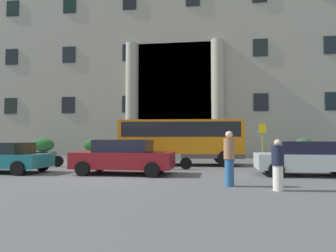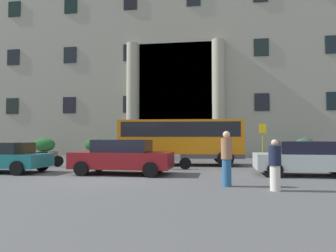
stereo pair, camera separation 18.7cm
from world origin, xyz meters
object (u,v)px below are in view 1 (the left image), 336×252
object	(u,v)px
motorcycle_near_kerb	(45,159)
pedestrian_child_trailing	(278,165)
parked_sedan_far	(4,157)
scooter_by_planter	(114,160)
orange_minibus	(181,138)
hedge_planter_far_west	(95,149)
hedge_planter_east	(43,148)
hedge_planter_west	(144,150)
pedestrian_man_crossing	(229,158)
bus_stop_sign	(262,139)
parked_compact_extra	(124,157)
motorcycle_far_end	(171,160)
parked_hatchback_near	(307,158)
hedge_planter_entrance_left	(304,149)

from	to	relation	value
motorcycle_near_kerb	pedestrian_child_trailing	xyz separation A→B (m)	(10.91, -6.06, 0.31)
parked_sedan_far	scooter_by_planter	size ratio (longest dim) A/B	1.97
orange_minibus	hedge_planter_far_west	distance (m)	8.54
orange_minibus	parked_sedan_far	size ratio (longest dim) A/B	1.75
hedge_planter_east	hedge_planter_west	world-z (taller)	hedge_planter_east
hedge_planter_east	hedge_planter_far_west	distance (m)	4.49
hedge_planter_east	parked_sedan_far	bearing A→B (deg)	-68.69
hedge_planter_far_west	pedestrian_man_crossing	distance (m)	15.34
bus_stop_sign	parked_compact_extra	distance (m)	9.74
motorcycle_far_end	pedestrian_child_trailing	bearing A→B (deg)	-58.39
hedge_planter_east	hedge_planter_far_west	bearing A→B (deg)	-3.24
motorcycle_near_kerb	hedge_planter_west	bearing A→B (deg)	45.30
bus_stop_sign	hedge_planter_far_west	xyz separation A→B (m)	(-12.04, 2.87, -0.80)
parked_compact_extra	pedestrian_child_trailing	size ratio (longest dim) A/B	2.85
orange_minibus	motorcycle_far_end	size ratio (longest dim) A/B	3.54
bus_stop_sign	parked_hatchback_near	bearing A→B (deg)	-83.89
hedge_planter_west	motorcycle_far_end	world-z (taller)	hedge_planter_west
parked_compact_extra	motorcycle_far_end	bearing A→B (deg)	53.12
hedge_planter_east	motorcycle_far_end	size ratio (longest dim) A/B	0.98
parked_hatchback_near	pedestrian_man_crossing	bearing A→B (deg)	-134.87
bus_stop_sign	scooter_by_planter	world-z (taller)	bus_stop_sign
hedge_planter_entrance_left	scooter_by_planter	world-z (taller)	hedge_planter_entrance_left
pedestrian_man_crossing	motorcycle_near_kerb	bearing A→B (deg)	138.47
parked_compact_extra	pedestrian_child_trailing	distance (m)	6.63
hedge_planter_west	pedestrian_man_crossing	distance (m)	13.68
hedge_planter_entrance_left	parked_compact_extra	bearing A→B (deg)	-136.79
parked_compact_extra	orange_minibus	bearing A→B (deg)	67.87
hedge_planter_west	motorcycle_near_kerb	world-z (taller)	hedge_planter_west
orange_minibus	motorcycle_near_kerb	world-z (taller)	orange_minibus
hedge_planter_west	scooter_by_planter	xyz separation A→B (m)	(0.01, -7.51, -0.18)
bus_stop_sign	motorcycle_near_kerb	world-z (taller)	bus_stop_sign
orange_minibus	pedestrian_man_crossing	world-z (taller)	orange_minibus
scooter_by_planter	hedge_planter_far_west	bearing A→B (deg)	117.20
parked_sedan_far	pedestrian_child_trailing	distance (m)	11.72
bus_stop_sign	hedge_planter_far_west	size ratio (longest dim) A/B	1.27
hedge_planter_far_west	motorcycle_near_kerb	xyz separation A→B (m)	(-0.28, -6.82, -0.29)
hedge_planter_east	hedge_planter_west	bearing A→B (deg)	0.24
pedestrian_child_trailing	hedge_planter_far_west	bearing A→B (deg)	-41.56
orange_minibus	scooter_by_planter	bearing A→B (deg)	-146.73
parked_sedan_far	hedge_planter_entrance_left	bearing A→B (deg)	34.79
bus_stop_sign	parked_sedan_far	world-z (taller)	bus_stop_sign
parked_compact_extra	pedestrian_man_crossing	xyz separation A→B (m)	(4.32, -2.74, 0.15)
hedge_planter_west	parked_compact_extra	distance (m)	9.85
motorcycle_far_end	hedge_planter_far_west	bearing A→B (deg)	130.14
hedge_planter_east	parked_compact_extra	distance (m)	13.55
parked_sedan_far	scooter_by_planter	xyz separation A→B (m)	(4.38, 2.41, -0.24)
hedge_planter_west	pedestrian_man_crossing	world-z (taller)	pedestrian_man_crossing
scooter_by_planter	motorcycle_near_kerb	world-z (taller)	same
hedge_planter_west	parked_compact_extra	world-z (taller)	parked_compact_extra
parked_sedan_far	motorcycle_near_kerb	bearing A→B (deg)	85.73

